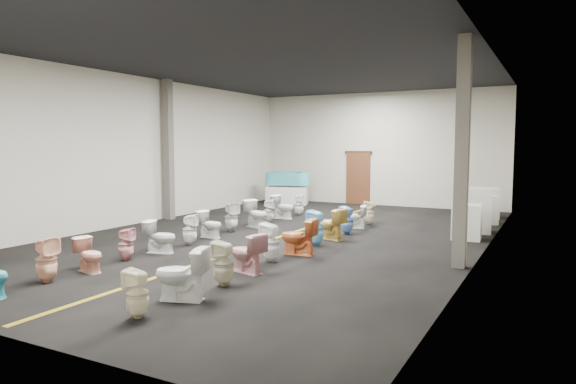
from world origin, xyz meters
name	(u,v)px	position (x,y,z in m)	size (l,w,h in m)	color
floor	(283,236)	(0.00, 0.00, 0.00)	(16.00, 16.00, 0.00)	black
ceiling	(283,64)	(0.00, 0.00, 4.50)	(16.00, 16.00, 0.00)	black
wall_back	(378,149)	(0.00, 8.00, 2.25)	(10.00, 10.00, 0.00)	beige
wall_left	(140,150)	(-5.00, 0.00, 2.25)	(16.00, 16.00, 0.00)	beige
wall_right	(486,152)	(5.00, 0.00, 2.25)	(16.00, 16.00, 0.00)	beige
aisle_stripe	(283,236)	(0.00, 0.00, 0.00)	(0.12, 15.60, 0.01)	olive
back_door	(358,178)	(-0.80, 7.94, 1.05)	(1.00, 0.10, 2.10)	#562D19
door_frame	(359,152)	(-0.80, 7.95, 2.12)	(1.15, 0.08, 0.10)	#331C11
column_left	(168,150)	(-4.75, 1.00, 2.25)	(0.25, 0.25, 4.50)	#59544C
column_right	(462,153)	(4.75, -1.50, 2.25)	(0.25, 0.25, 4.50)	#59544C
display_table	(287,195)	(-3.32, 6.48, 0.36)	(1.63, 0.81, 0.72)	white
bathtub	(287,178)	(-3.32, 6.48, 1.07)	(1.85, 0.85, 0.55)	#44B6C4
appliance_crate_a	(467,222)	(4.40, 1.75, 0.45)	(0.70, 0.70, 0.90)	silver
appliance_crate_b	(474,210)	(4.40, 3.04, 0.61)	(0.89, 0.89, 1.23)	beige
appliance_crate_c	(482,209)	(4.40, 4.77, 0.44)	(0.77, 0.77, 0.87)	silver
appliance_crate_d	(488,203)	(4.40, 6.17, 0.49)	(0.69, 0.69, 0.99)	silver
toilet_left_1	(46,260)	(-1.46, -6.05, 0.40)	(0.36, 0.37, 0.81)	#F6BB9A
toilet_left_2	(90,255)	(-1.39, -5.17, 0.33)	(0.37, 0.65, 0.66)	#E9A48C
toilet_left_3	(126,244)	(-1.50, -4.13, 0.35)	(0.31, 0.32, 0.69)	pink
toilet_left_4	(161,237)	(-1.40, -3.20, 0.37)	(0.41, 0.72, 0.73)	white
toilet_left_5	(190,230)	(-1.39, -2.18, 0.38)	(0.34, 0.35, 0.75)	white
toilet_left_6	(210,224)	(-1.54, -1.15, 0.35)	(0.39, 0.69, 0.71)	white
toilet_left_7	(231,217)	(-1.57, -0.13, 0.41)	(0.37, 0.38, 0.82)	silver
toilet_left_8	(256,214)	(-1.35, 0.85, 0.40)	(0.45, 0.79, 0.81)	white
toilet_left_9	(268,211)	(-1.44, 1.70, 0.37)	(0.34, 0.34, 0.75)	silver
toilet_left_10	(283,207)	(-1.52, 2.82, 0.39)	(0.43, 0.76, 0.78)	white
toilet_left_11	(299,205)	(-1.43, 3.78, 0.36)	(0.32, 0.33, 0.72)	white
toilet_right_0	(137,294)	(1.30, -6.70, 0.35)	(0.31, 0.32, 0.70)	#F1E8C6
toilet_right_1	(181,274)	(1.31, -5.77, 0.42)	(0.47, 0.82, 0.84)	white
toilet_right_2	(224,263)	(1.42, -4.78, 0.39)	(0.35, 0.36, 0.78)	beige
toilet_right_3	(247,253)	(1.28, -3.82, 0.38)	(0.43, 0.75, 0.77)	#D49699
toilet_right_4	(270,242)	(1.22, -2.83, 0.41)	(0.37, 0.38, 0.82)	white
toilet_right_5	(298,237)	(1.42, -1.93, 0.40)	(0.45, 0.79, 0.81)	orange
toilet_right_6	(316,228)	(1.34, -0.81, 0.43)	(0.38, 0.39, 0.85)	#86D1F3
toilet_right_7	(330,224)	(1.33, 0.08, 0.40)	(0.45, 0.79, 0.81)	#E4BE59
toilet_right_8	(347,220)	(1.42, 1.00, 0.38)	(0.34, 0.35, 0.76)	#6D9BD1
toilet_right_9	(355,217)	(1.25, 2.06, 0.34)	(0.38, 0.66, 0.68)	white
toilet_right_10	(369,212)	(1.35, 3.01, 0.36)	(0.32, 0.33, 0.71)	#F6E7CC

